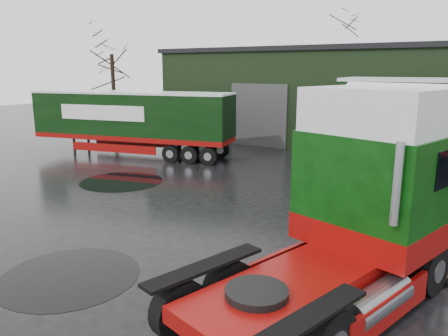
{
  "coord_description": "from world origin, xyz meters",
  "views": [
    {
      "loc": [
        7.3,
        -10.91,
        4.99
      ],
      "look_at": [
        -0.41,
        1.11,
        1.7
      ],
      "focal_mm": 35.0,
      "sensor_mm": 36.0,
      "label": 1
    }
  ],
  "objects_px": {
    "warehouse": "(410,96)",
    "tree_left": "(113,78)",
    "tree_back_a": "(341,70)",
    "hero_tractor": "(321,207)",
    "trailer_left": "(132,124)"
  },
  "relations": [
    {
      "from": "trailer_left",
      "to": "tree_back_a",
      "type": "bearing_deg",
      "value": -25.4
    },
    {
      "from": "warehouse",
      "to": "tree_back_a",
      "type": "bearing_deg",
      "value": 128.66
    },
    {
      "from": "hero_tractor",
      "to": "tree_left",
      "type": "xyz_separation_m",
      "value": [
        -21.5,
        15.0,
        1.93
      ]
    },
    {
      "from": "warehouse",
      "to": "tree_back_a",
      "type": "height_order",
      "value": "tree_back_a"
    },
    {
      "from": "trailer_left",
      "to": "tree_left",
      "type": "relative_size",
      "value": 1.4
    },
    {
      "from": "warehouse",
      "to": "hero_tractor",
      "type": "relative_size",
      "value": 4.34
    },
    {
      "from": "warehouse",
      "to": "hero_tractor",
      "type": "height_order",
      "value": "warehouse"
    },
    {
      "from": "hero_tractor",
      "to": "tree_left",
      "type": "bearing_deg",
      "value": 160.21
    },
    {
      "from": "tree_back_a",
      "to": "hero_tractor",
      "type": "bearing_deg",
      "value": -72.35
    },
    {
      "from": "tree_left",
      "to": "hero_tractor",
      "type": "bearing_deg",
      "value": -34.9
    },
    {
      "from": "warehouse",
      "to": "tree_back_a",
      "type": "relative_size",
      "value": 3.41
    },
    {
      "from": "tree_left",
      "to": "tree_back_a",
      "type": "xyz_separation_m",
      "value": [
        11.0,
        18.0,
        0.5
      ]
    },
    {
      "from": "tree_back_a",
      "to": "tree_left",
      "type": "bearing_deg",
      "value": -121.43
    },
    {
      "from": "warehouse",
      "to": "tree_left",
      "type": "bearing_deg",
      "value": -157.17
    },
    {
      "from": "hero_tractor",
      "to": "tree_left",
      "type": "height_order",
      "value": "tree_left"
    }
  ]
}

